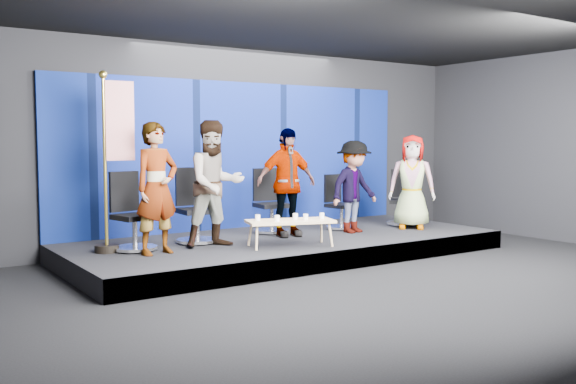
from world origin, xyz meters
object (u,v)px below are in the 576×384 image
(chair_a, at_px, (132,225))
(mug_e, at_px, (322,216))
(chair_b, at_px, (196,218))
(mug_d, at_px, (306,217))
(panelist_e, at_px, (412,182))
(coffee_table, at_px, (290,222))
(panelist_d, at_px, (354,187))
(chair_d, at_px, (339,211))
(panelist_a, at_px, (157,188))
(mug_b, at_px, (277,218))
(flag_stand, at_px, (114,157))
(chair_e, at_px, (402,207))
(panelist_c, at_px, (286,182))
(panelist_b, at_px, (215,184))
(mug_a, at_px, (258,218))
(mug_c, at_px, (295,216))
(chair_c, at_px, (270,212))

(chair_a, distance_m, mug_e, 2.78)
(chair_b, xyz_separation_m, mug_d, (1.21, -1.21, 0.06))
(chair_a, height_order, panelist_e, panelist_e)
(panelist_e, bearing_deg, coffee_table, -127.99)
(chair_a, height_order, panelist_d, panelist_d)
(mug_d, bearing_deg, chair_d, 36.70)
(panelist_a, bearing_deg, panelist_e, -13.76)
(chair_a, height_order, chair_d, chair_a)
(mug_b, relative_size, mug_e, 1.03)
(coffee_table, relative_size, flag_stand, 0.55)
(chair_d, bearing_deg, chair_e, -17.15)
(panelist_e, height_order, flag_stand, flag_stand)
(chair_a, height_order, coffee_table, chair_a)
(chair_b, xyz_separation_m, panelist_c, (1.52, -0.24, 0.51))
(chair_a, relative_size, panelist_d, 0.72)
(chair_b, xyz_separation_m, mug_e, (1.49, -1.24, 0.06))
(mug_e, height_order, flag_stand, flag_stand)
(panelist_a, bearing_deg, coffee_table, -27.43)
(panelist_b, bearing_deg, panelist_c, 14.01)
(mug_b, bearing_deg, chair_e, 14.94)
(panelist_b, bearing_deg, chair_e, 7.34)
(panelist_c, height_order, mug_e, panelist_c)
(chair_b, relative_size, chair_d, 1.19)
(mug_a, xyz_separation_m, flag_stand, (-1.85, 0.81, 0.90))
(mug_b, height_order, mug_e, mug_b)
(chair_a, relative_size, mug_c, 12.44)
(panelist_b, distance_m, chair_e, 4.07)
(chair_d, relative_size, chair_e, 0.94)
(chair_c, xyz_separation_m, mug_d, (-0.32, -1.48, 0.08))
(panelist_e, distance_m, coffee_table, 2.95)
(mug_b, bearing_deg, panelist_a, 161.30)
(panelist_b, distance_m, mug_a, 0.80)
(mug_b, xyz_separation_m, mug_d, (0.46, -0.06, -0.00))
(panelist_a, height_order, chair_d, panelist_a)
(panelist_c, bearing_deg, panelist_b, -163.30)
(mug_e, bearing_deg, panelist_e, 12.33)
(chair_b, bearing_deg, mug_a, -54.63)
(mug_a, height_order, mug_e, same)
(chair_e, bearing_deg, panelist_d, -124.58)
(panelist_c, xyz_separation_m, mug_b, (-0.77, -0.91, -0.44))
(chair_a, bearing_deg, chair_b, -5.55)
(panelist_d, bearing_deg, flag_stand, 166.09)
(chair_a, height_order, mug_c, chair_a)
(panelist_b, distance_m, flag_stand, 1.48)
(panelist_a, xyz_separation_m, mug_d, (2.08, -0.61, -0.47))
(panelist_c, xyz_separation_m, chair_d, (1.27, 0.21, -0.57))
(chair_b, bearing_deg, flag_stand, -171.78)
(panelist_a, bearing_deg, mug_e, -27.45)
(panelist_a, bearing_deg, panelist_c, -3.92)
(chair_a, distance_m, chair_e, 5.15)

